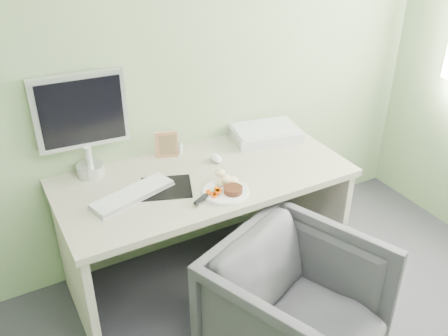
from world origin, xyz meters
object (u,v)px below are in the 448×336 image
desk (205,202)px  monitor (82,120)px  scanner (265,134)px  desk_chair (297,310)px  plate (226,192)px

desk → monitor: bearing=149.8°
scanner → desk_chair: scanner is taller
scanner → plate: bearing=-128.9°
scanner → desk: bearing=-146.7°
desk_chair → monitor: bearing=99.1°
desk → monitor: (-0.54, 0.32, 0.50)m
monitor → desk_chair: monitor is taller
desk → scanner: bearing=21.9°
plate → scanner: (0.52, 0.43, 0.03)m
plate → desk_chair: (0.10, -0.54, -0.40)m
plate → monitor: (-0.56, 0.53, 0.31)m
plate → scanner: 0.67m
scanner → monitor: monitor is taller
plate → scanner: scanner is taller
desk → plate: plate is taller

